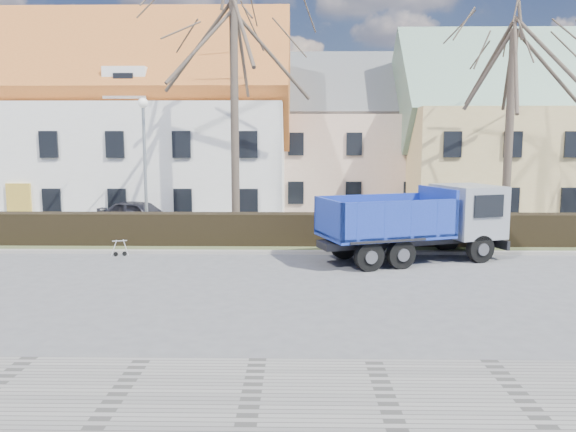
{
  "coord_description": "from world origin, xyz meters",
  "views": [
    {
      "loc": [
        0.76,
        -16.38,
        4.24
      ],
      "look_at": [
        0.43,
        3.47,
        1.6
      ],
      "focal_mm": 35.0,
      "sensor_mm": 36.0,
      "label": 1
    }
  ],
  "objects_px": {
    "dump_truck": "(407,223)",
    "streetlight": "(145,170)",
    "parked_car_a": "(140,215)",
    "cart_frame": "(114,248)"
  },
  "relations": [
    {
      "from": "streetlight",
      "to": "cart_frame",
      "type": "bearing_deg",
      "value": -98.14
    },
    {
      "from": "dump_truck",
      "to": "streetlight",
      "type": "relative_size",
      "value": 1.13
    },
    {
      "from": "cart_frame",
      "to": "parked_car_a",
      "type": "height_order",
      "value": "parked_car_a"
    },
    {
      "from": "streetlight",
      "to": "dump_truck",
      "type": "bearing_deg",
      "value": -19.46
    },
    {
      "from": "dump_truck",
      "to": "streetlight",
      "type": "height_order",
      "value": "streetlight"
    },
    {
      "from": "dump_truck",
      "to": "cart_frame",
      "type": "xyz_separation_m",
      "value": [
        -10.69,
        0.59,
        -1.04
      ]
    },
    {
      "from": "parked_car_a",
      "to": "streetlight",
      "type": "bearing_deg",
      "value": -141.68
    },
    {
      "from": "dump_truck",
      "to": "cart_frame",
      "type": "bearing_deg",
      "value": 157.85
    },
    {
      "from": "parked_car_a",
      "to": "cart_frame",
      "type": "bearing_deg",
      "value": -154.69
    },
    {
      "from": "dump_truck",
      "to": "streetlight",
      "type": "distance_m",
      "value": 11.01
    }
  ]
}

